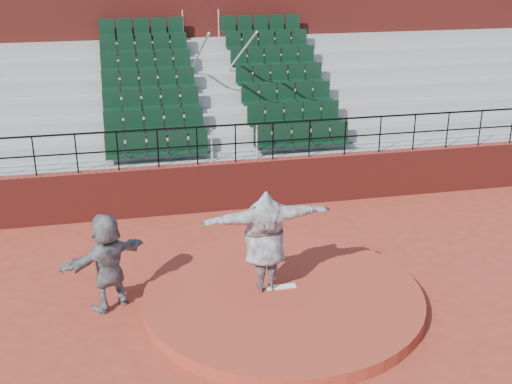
% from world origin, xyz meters
% --- Properties ---
extents(ground, '(90.00, 90.00, 0.00)m').
position_xyz_m(ground, '(0.00, 0.00, 0.00)').
color(ground, '#9F3623').
rests_on(ground, ground).
extents(pitchers_mound, '(5.50, 5.50, 0.25)m').
position_xyz_m(pitchers_mound, '(0.00, 0.00, 0.12)').
color(pitchers_mound, '#A43724').
rests_on(pitchers_mound, ground).
extents(pitching_rubber, '(0.60, 0.15, 0.03)m').
position_xyz_m(pitching_rubber, '(0.00, 0.15, 0.27)').
color(pitching_rubber, white).
rests_on(pitching_rubber, pitchers_mound).
extents(boundary_wall, '(24.00, 0.30, 1.30)m').
position_xyz_m(boundary_wall, '(0.00, 5.00, 0.65)').
color(boundary_wall, maroon).
rests_on(boundary_wall, ground).
extents(wall_railing, '(24.04, 0.05, 1.03)m').
position_xyz_m(wall_railing, '(0.00, 5.00, 2.03)').
color(wall_railing, black).
rests_on(wall_railing, boundary_wall).
extents(seating_deck, '(24.00, 5.97, 4.63)m').
position_xyz_m(seating_deck, '(0.00, 8.65, 1.43)').
color(seating_deck, '#969691').
rests_on(seating_deck, ground).
extents(press_box_facade, '(24.00, 3.00, 7.10)m').
position_xyz_m(press_box_facade, '(0.00, 12.60, 3.55)').
color(press_box_facade, maroon).
rests_on(press_box_facade, ground).
extents(pitcher, '(2.59, 0.86, 2.07)m').
position_xyz_m(pitcher, '(-0.33, 0.20, 1.29)').
color(pitcher, black).
rests_on(pitcher, pitchers_mound).
extents(fielder, '(1.85, 1.43, 1.95)m').
position_xyz_m(fielder, '(-3.32, 0.59, 0.98)').
color(fielder, black).
rests_on(fielder, ground).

